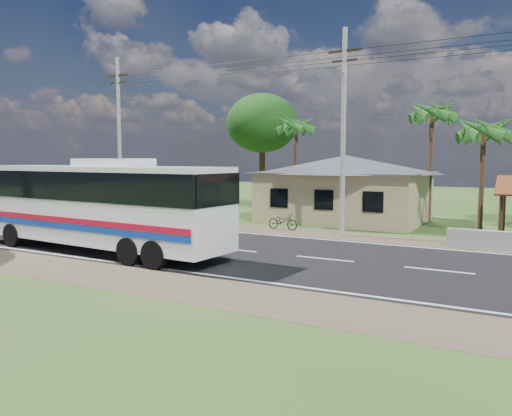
{
  "coord_description": "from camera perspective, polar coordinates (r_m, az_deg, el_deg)",
  "views": [
    {
      "loc": [
        11.77,
        -19.25,
        4.14
      ],
      "look_at": [
        0.7,
        1.0,
        1.88
      ],
      "focal_mm": 35.0,
      "sensor_mm": 36.0,
      "label": 1
    }
  ],
  "objects": [
    {
      "name": "ground",
      "position": [
        22.94,
        -2.74,
        -4.8
      ],
      "size": [
        120.0,
        120.0,
        0.0
      ],
      "primitive_type": "plane",
      "color": "#274518",
      "rests_on": "ground"
    },
    {
      "name": "road",
      "position": [
        22.94,
        -2.74,
        -4.78
      ],
      "size": [
        120.0,
        16.0,
        0.03
      ],
      "color": "black",
      "rests_on": "ground"
    },
    {
      "name": "house",
      "position": [
        34.03,
        10.2,
        2.99
      ],
      "size": [
        12.4,
        10.0,
        5.0
      ],
      "color": "tan",
      "rests_on": "ground"
    },
    {
      "name": "utility_poles",
      "position": [
        27.35,
        9.29,
        8.94
      ],
      "size": [
        32.8,
        2.22,
        11.0
      ],
      "color": "#9E9E99",
      "rests_on": "ground"
    },
    {
      "name": "palm_near",
      "position": [
        30.38,
        24.6,
        8.06
      ],
      "size": [
        2.8,
        2.8,
        6.7
      ],
      "color": "#47301E",
      "rests_on": "ground"
    },
    {
      "name": "palm_mid",
      "position": [
        35.35,
        19.49,
        10.18
      ],
      "size": [
        2.8,
        2.8,
        8.2
      ],
      "color": "#47301E",
      "rests_on": "ground"
    },
    {
      "name": "palm_far",
      "position": [
        38.7,
        4.62,
        9.34
      ],
      "size": [
        2.8,
        2.8,
        7.7
      ],
      "color": "#47301E",
      "rests_on": "ground"
    },
    {
      "name": "tree_behind_house",
      "position": [
        42.28,
        0.72,
        9.63
      ],
      "size": [
        6.0,
        6.0,
        9.61
      ],
      "color": "#47301E",
      "rests_on": "ground"
    },
    {
      "name": "coach_bus",
      "position": [
        23.23,
        -17.72,
        1.0
      ],
      "size": [
        13.59,
        3.72,
        4.17
      ],
      "rotation": [
        0.0,
        0.0,
        -0.07
      ],
      "color": "white",
      "rests_on": "ground"
    },
    {
      "name": "motorcycle",
      "position": [
        29.37,
        3.08,
        -1.52
      ],
      "size": [
        1.96,
        0.8,
        1.01
      ],
      "primitive_type": "imported",
      "rotation": [
        0.0,
        0.0,
        1.5
      ],
      "color": "black",
      "rests_on": "ground"
    }
  ]
}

